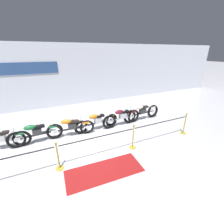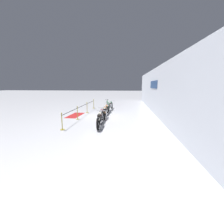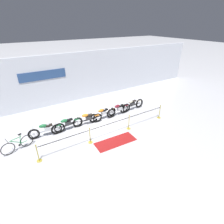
{
  "view_description": "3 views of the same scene",
  "coord_description": "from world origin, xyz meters",
  "px_view_note": "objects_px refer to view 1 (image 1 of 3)",
  "views": [
    {
      "loc": [
        -1.47,
        -5.72,
        3.67
      ],
      "look_at": [
        1.42,
        0.66,
        0.82
      ],
      "focal_mm": 24.0,
      "sensor_mm": 36.0,
      "label": 1
    },
    {
      "loc": [
        12.61,
        2.47,
        2.66
      ],
      "look_at": [
        0.26,
        1.23,
        0.42
      ],
      "focal_mm": 24.0,
      "sensor_mm": 36.0,
      "label": 2
    },
    {
      "loc": [
        -4.8,
        -9.23,
        6.5
      ],
      "look_at": [
        1.05,
        0.15,
        0.7
      ],
      "focal_mm": 28.0,
      "sensor_mm": 36.0,
      "label": 3
    }
  ],
  "objects_px": {
    "stanchion_mid_left": "(58,160)",
    "stanchion_far_right": "(184,127)",
    "stanchion_far_left": "(58,151)",
    "stanchion_mid_right": "(133,140)",
    "motorcycle_green_1": "(36,133)",
    "motorcycle_cream_5": "(142,112)",
    "motorcycle_maroon_4": "(122,117)",
    "floor_banner": "(104,171)",
    "motorcycle_orange_3": "(97,122)",
    "motorcycle_orange_2": "(71,127)"
  },
  "relations": [
    {
      "from": "motorcycle_cream_5",
      "to": "stanchion_mid_right",
      "type": "relative_size",
      "value": 2.3
    },
    {
      "from": "stanchion_mid_right",
      "to": "motorcycle_orange_3",
      "type": "bearing_deg",
      "value": 111.8
    },
    {
      "from": "motorcycle_orange_2",
      "to": "floor_banner",
      "type": "height_order",
      "value": "motorcycle_orange_2"
    },
    {
      "from": "motorcycle_green_1",
      "to": "stanchion_mid_right",
      "type": "height_order",
      "value": "stanchion_mid_right"
    },
    {
      "from": "stanchion_mid_left",
      "to": "floor_banner",
      "type": "height_order",
      "value": "stanchion_mid_left"
    },
    {
      "from": "motorcycle_orange_3",
      "to": "motorcycle_cream_5",
      "type": "distance_m",
      "value": 2.69
    },
    {
      "from": "motorcycle_orange_3",
      "to": "stanchion_far_right",
      "type": "relative_size",
      "value": 2.2
    },
    {
      "from": "motorcycle_green_1",
      "to": "floor_banner",
      "type": "relative_size",
      "value": 0.87
    },
    {
      "from": "motorcycle_green_1",
      "to": "motorcycle_orange_3",
      "type": "height_order",
      "value": "motorcycle_green_1"
    },
    {
      "from": "motorcycle_maroon_4",
      "to": "motorcycle_cream_5",
      "type": "xyz_separation_m",
      "value": [
        1.33,
        0.11,
        0.0
      ]
    },
    {
      "from": "motorcycle_maroon_4",
      "to": "stanchion_far_left",
      "type": "bearing_deg",
      "value": -149.31
    },
    {
      "from": "stanchion_far_left",
      "to": "stanchion_mid_left",
      "type": "relative_size",
      "value": 8.26
    },
    {
      "from": "stanchion_far_right",
      "to": "floor_banner",
      "type": "height_order",
      "value": "stanchion_far_right"
    },
    {
      "from": "motorcycle_green_1",
      "to": "stanchion_far_right",
      "type": "bearing_deg",
      "value": -17.46
    },
    {
      "from": "stanchion_far_right",
      "to": "motorcycle_cream_5",
      "type": "bearing_deg",
      "value": 114.77
    },
    {
      "from": "stanchion_far_left",
      "to": "stanchion_mid_left",
      "type": "height_order",
      "value": "same"
    },
    {
      "from": "stanchion_far_left",
      "to": "stanchion_mid_right",
      "type": "height_order",
      "value": "same"
    },
    {
      "from": "stanchion_mid_right",
      "to": "motorcycle_cream_5",
      "type": "bearing_deg",
      "value": 48.29
    },
    {
      "from": "motorcycle_maroon_4",
      "to": "motorcycle_cream_5",
      "type": "height_order",
      "value": "motorcycle_cream_5"
    },
    {
      "from": "motorcycle_orange_3",
      "to": "motorcycle_cream_5",
      "type": "bearing_deg",
      "value": 0.93
    },
    {
      "from": "motorcycle_orange_3",
      "to": "floor_banner",
      "type": "distance_m",
      "value": 2.91
    },
    {
      "from": "stanchion_mid_left",
      "to": "stanchion_far_right",
      "type": "xyz_separation_m",
      "value": [
        5.7,
        0.0,
        0.0
      ]
    },
    {
      "from": "motorcycle_orange_3",
      "to": "stanchion_far_right",
      "type": "xyz_separation_m",
      "value": [
        3.66,
        -2.06,
        -0.09
      ]
    },
    {
      "from": "stanchion_mid_right",
      "to": "motorcycle_green_1",
      "type": "bearing_deg",
      "value": 150.49
    },
    {
      "from": "motorcycle_maroon_4",
      "to": "stanchion_far_right",
      "type": "xyz_separation_m",
      "value": [
        2.3,
        -1.99,
        -0.11
      ]
    },
    {
      "from": "motorcycle_orange_2",
      "to": "motorcycle_maroon_4",
      "type": "xyz_separation_m",
      "value": [
        2.64,
        0.02,
        0.01
      ]
    },
    {
      "from": "motorcycle_cream_5",
      "to": "stanchion_far_left",
      "type": "relative_size",
      "value": 0.28
    },
    {
      "from": "motorcycle_cream_5",
      "to": "stanchion_mid_left",
      "type": "bearing_deg",
      "value": -156.07
    },
    {
      "from": "motorcycle_maroon_4",
      "to": "stanchion_far_right",
      "type": "height_order",
      "value": "stanchion_far_right"
    },
    {
      "from": "stanchion_mid_right",
      "to": "stanchion_mid_left",
      "type": "bearing_deg",
      "value": 180.0
    },
    {
      "from": "motorcycle_orange_3",
      "to": "stanchion_mid_left",
      "type": "xyz_separation_m",
      "value": [
        -2.04,
        -2.06,
        -0.09
      ]
    },
    {
      "from": "stanchion_mid_right",
      "to": "floor_banner",
      "type": "bearing_deg",
      "value": -154.5
    },
    {
      "from": "motorcycle_orange_3",
      "to": "stanchion_mid_left",
      "type": "relative_size",
      "value": 2.2
    },
    {
      "from": "motorcycle_cream_5",
      "to": "stanchion_far_right",
      "type": "bearing_deg",
      "value": -65.23
    },
    {
      "from": "motorcycle_orange_2",
      "to": "stanchion_mid_left",
      "type": "relative_size",
      "value": 2.02
    },
    {
      "from": "motorcycle_green_1",
      "to": "motorcycle_maroon_4",
      "type": "xyz_separation_m",
      "value": [
        4.09,
        -0.02,
        -0.0
      ]
    },
    {
      "from": "motorcycle_green_1",
      "to": "stanchion_mid_left",
      "type": "relative_size",
      "value": 2.09
    },
    {
      "from": "motorcycle_orange_2",
      "to": "motorcycle_maroon_4",
      "type": "relative_size",
      "value": 0.95
    },
    {
      "from": "motorcycle_cream_5",
      "to": "motorcycle_orange_3",
      "type": "bearing_deg",
      "value": -179.07
    },
    {
      "from": "stanchion_mid_left",
      "to": "stanchion_mid_right",
      "type": "relative_size",
      "value": 1.0
    },
    {
      "from": "motorcycle_green_1",
      "to": "stanchion_mid_left",
      "type": "xyz_separation_m",
      "value": [
        0.69,
        -2.01,
        -0.11
      ]
    },
    {
      "from": "motorcycle_maroon_4",
      "to": "motorcycle_orange_2",
      "type": "bearing_deg",
      "value": -179.51
    },
    {
      "from": "stanchion_far_left",
      "to": "stanchion_mid_right",
      "type": "relative_size",
      "value": 8.26
    },
    {
      "from": "motorcycle_green_1",
      "to": "motorcycle_maroon_4",
      "type": "distance_m",
      "value": 4.09
    },
    {
      "from": "stanchion_mid_right",
      "to": "stanchion_far_right",
      "type": "distance_m",
      "value": 2.84
    },
    {
      "from": "motorcycle_green_1",
      "to": "motorcycle_cream_5",
      "type": "height_order",
      "value": "motorcycle_cream_5"
    },
    {
      "from": "motorcycle_orange_3",
      "to": "motorcycle_orange_2",
      "type": "bearing_deg",
      "value": -176.18
    },
    {
      "from": "motorcycle_orange_3",
      "to": "stanchion_mid_right",
      "type": "bearing_deg",
      "value": -68.2
    },
    {
      "from": "stanchion_far_left",
      "to": "stanchion_mid_right",
      "type": "bearing_deg",
      "value": 0.0
    },
    {
      "from": "motorcycle_green_1",
      "to": "motorcycle_cream_5",
      "type": "relative_size",
      "value": 0.91
    }
  ]
}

